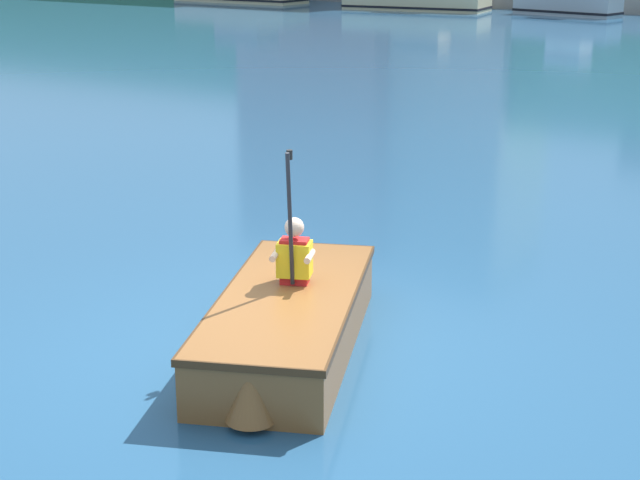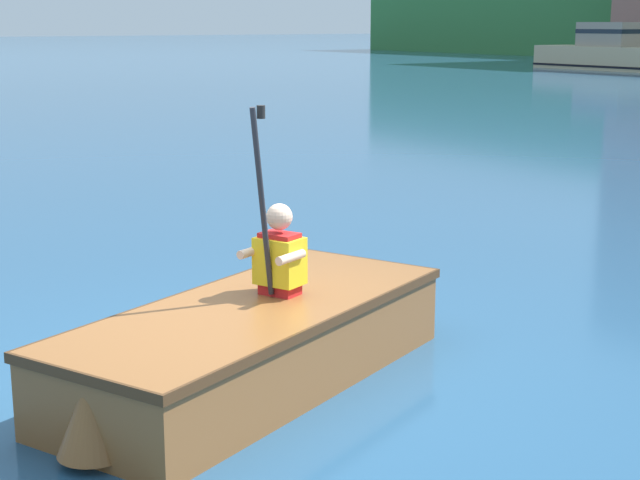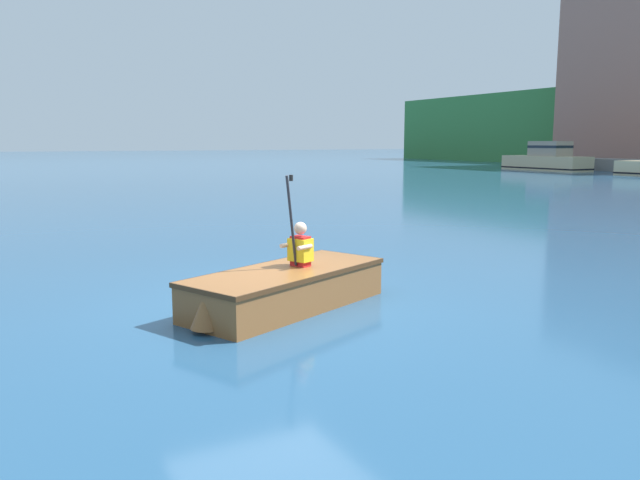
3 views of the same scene
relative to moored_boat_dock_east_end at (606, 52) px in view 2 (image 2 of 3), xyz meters
The scene contains 4 objects.
ground_plane 43.84m from the moored_boat_dock_east_end, 52.79° to the right, with size 300.00×300.00×0.00m, color navy.
moored_boat_dock_east_end is the anchor object (origin of this frame).
rowboat_foreground 43.89m from the moored_boat_dock_east_end, 52.50° to the right, with size 2.17×3.11×0.52m.
person_paddler 43.57m from the moored_boat_dock_east_end, 52.39° to the right, with size 0.43×0.42×1.23m.
Camera 2 is at (5.28, -2.77, 2.23)m, focal length 55.00 mm.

